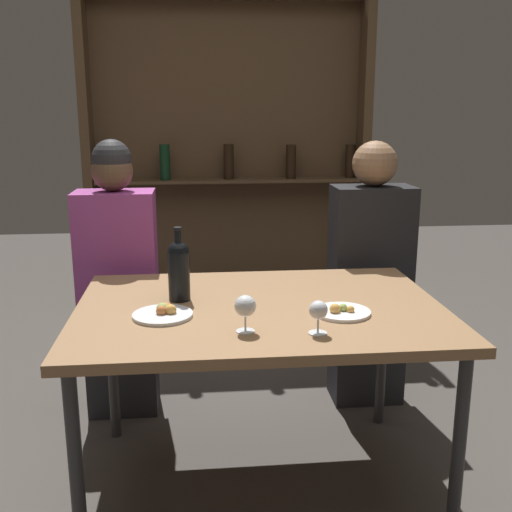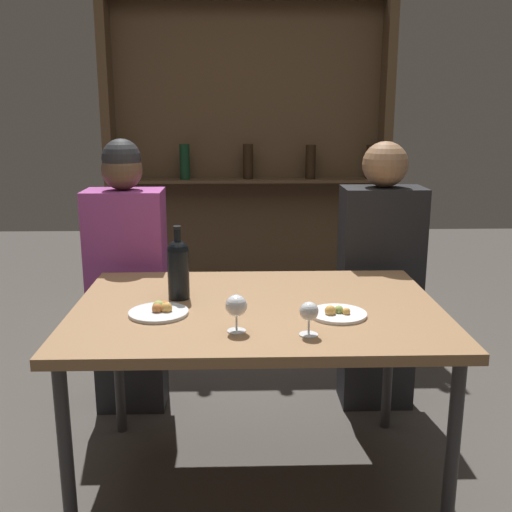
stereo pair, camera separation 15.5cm
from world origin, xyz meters
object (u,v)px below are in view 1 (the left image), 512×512
(wine_bottle, at_px, (179,268))
(wine_glass_0, at_px, (245,307))
(wine_glass_1, at_px, (318,312))
(food_plate_0, at_px, (342,312))
(seated_person_right, at_px, (369,281))
(food_plate_1, at_px, (163,313))
(seated_person_left, at_px, (119,285))

(wine_bottle, xyz_separation_m, wine_glass_0, (0.22, -0.35, -0.04))
(wine_glass_1, bearing_deg, food_plate_0, 55.71)
(seated_person_right, bearing_deg, wine_glass_0, -126.41)
(wine_bottle, distance_m, food_plate_0, 0.61)
(wine_glass_0, relative_size, seated_person_right, 0.10)
(food_plate_0, bearing_deg, food_plate_1, 176.64)
(wine_bottle, height_order, seated_person_right, seated_person_right)
(wine_glass_1, relative_size, seated_person_right, 0.09)
(wine_bottle, bearing_deg, wine_glass_1, -41.41)
(wine_bottle, distance_m, seated_person_left, 0.68)
(seated_person_left, bearing_deg, food_plate_0, -42.18)
(wine_glass_0, xyz_separation_m, seated_person_right, (0.68, 0.92, -0.20))
(food_plate_1, bearing_deg, wine_glass_0, -32.91)
(food_plate_1, height_order, seated_person_right, seated_person_right)
(food_plate_1, distance_m, seated_person_left, 0.79)
(wine_bottle, relative_size, food_plate_0, 1.40)
(wine_glass_0, bearing_deg, seated_person_right, 53.59)
(wine_glass_0, bearing_deg, wine_bottle, 121.61)
(food_plate_1, bearing_deg, food_plate_0, -3.36)
(seated_person_left, height_order, seated_person_right, seated_person_left)
(wine_glass_0, xyz_separation_m, food_plate_1, (-0.27, 0.17, -0.07))
(food_plate_0, distance_m, seated_person_right, 0.86)
(wine_glass_1, bearing_deg, food_plate_1, 156.76)
(wine_glass_0, relative_size, food_plate_1, 0.59)
(food_plate_1, xyz_separation_m, seated_person_right, (0.94, 0.74, -0.13))
(wine_bottle, relative_size, seated_person_left, 0.21)
(food_plate_1, bearing_deg, wine_bottle, 74.07)
(wine_bottle, xyz_separation_m, seated_person_left, (-0.30, 0.56, -0.23))
(wine_glass_0, xyz_separation_m, seated_person_left, (-0.51, 0.92, -0.19))
(wine_glass_1, height_order, food_plate_1, wine_glass_1)
(wine_bottle, distance_m, food_plate_1, 0.22)
(wine_glass_0, bearing_deg, food_plate_1, 147.09)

